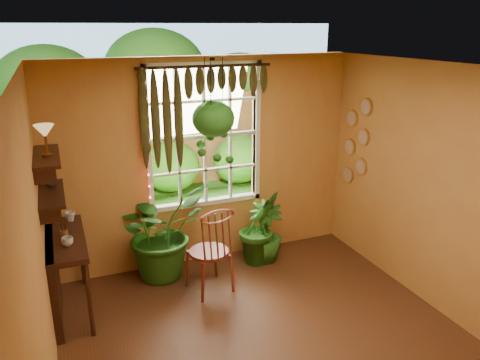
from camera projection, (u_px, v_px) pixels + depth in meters
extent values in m
plane|color=#4F2B16|center=(281.00, 359.00, 4.49)|extent=(4.50, 4.50, 0.00)
plane|color=silver|center=(291.00, 72.00, 3.65)|extent=(4.50, 4.50, 0.00)
plane|color=gold|center=(206.00, 163.00, 6.05)|extent=(4.00, 0.00, 4.00)
plane|color=gold|center=(38.00, 273.00, 3.36)|extent=(0.00, 4.50, 4.50)
plane|color=gold|center=(460.00, 200.00, 4.78)|extent=(0.00, 4.50, 4.50)
cube|color=white|center=(204.00, 136.00, 5.97)|extent=(1.52, 0.10, 1.86)
cube|color=white|center=(204.00, 136.00, 5.99)|extent=(1.38, 0.01, 1.78)
cylinder|color=#32190D|center=(206.00, 66.00, 5.59)|extent=(1.70, 0.04, 0.04)
cube|color=#32190D|center=(65.00, 240.00, 4.99)|extent=(0.40, 1.20, 0.06)
cube|color=#32190D|center=(54.00, 277.00, 5.07)|extent=(0.08, 1.18, 0.90)
cylinder|color=#32190D|center=(90.00, 299.00, 4.70)|extent=(0.05, 0.05, 0.86)
cylinder|color=#32190D|center=(81.00, 252.00, 5.67)|extent=(0.05, 0.05, 0.86)
cube|color=#32190D|center=(51.00, 194.00, 4.80)|extent=(0.25, 0.90, 0.04)
cube|color=#32190D|center=(46.00, 156.00, 4.67)|extent=(0.25, 0.90, 0.04)
cube|color=#285E1B|center=(141.00, 164.00, 10.88)|extent=(14.00, 10.00, 0.04)
cube|color=#9D6C4A|center=(155.00, 143.00, 9.01)|extent=(12.00, 0.10, 1.80)
plane|color=#8ABBE8|center=(124.00, 87.00, 11.98)|extent=(12.00, 0.00, 12.00)
cylinder|color=maroon|center=(209.00, 252.00, 5.54)|extent=(0.55, 0.55, 0.04)
torus|color=maroon|center=(217.00, 216.00, 5.21)|extent=(0.45, 0.12, 0.45)
imported|color=#235115|center=(161.00, 230.00, 5.83)|extent=(1.40, 1.32, 1.22)
imported|color=#235115|center=(260.00, 227.00, 6.20)|extent=(0.61, 0.52, 1.01)
imported|color=#235115|center=(265.00, 232.00, 6.26)|extent=(0.57, 0.57, 0.82)
ellipsoid|color=black|center=(213.00, 125.00, 5.62)|extent=(0.30, 0.30, 0.18)
ellipsoid|color=#235115|center=(213.00, 119.00, 5.59)|extent=(0.51, 0.51, 0.44)
imported|color=silver|center=(67.00, 241.00, 4.78)|extent=(0.15, 0.15, 0.09)
imported|color=beige|center=(70.00, 217.00, 5.38)|extent=(0.16, 0.16, 0.11)
cylinder|color=brown|center=(64.00, 235.00, 4.92)|extent=(0.08, 0.08, 0.10)
imported|color=#B2AD99|center=(51.00, 181.00, 4.94)|extent=(0.14, 0.14, 0.13)
cylinder|color=brown|center=(48.00, 155.00, 4.59)|extent=(0.11, 0.11, 0.03)
cylinder|color=brown|center=(46.00, 145.00, 4.56)|extent=(0.03, 0.03, 0.19)
cone|color=slate|center=(44.00, 131.00, 4.52)|extent=(0.19, 0.19, 0.13)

